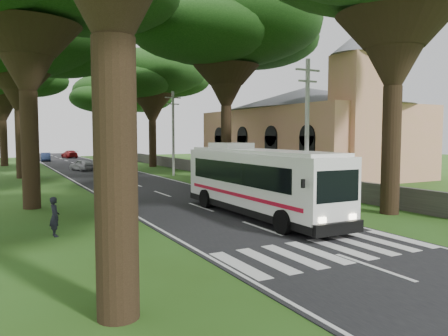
{
  "coord_description": "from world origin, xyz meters",
  "views": [
    {
      "loc": [
        -9.74,
        -13.02,
        3.89
      ],
      "look_at": [
        0.69,
        6.63,
        2.2
      ],
      "focal_mm": 35.0,
      "sensor_mm": 36.0,
      "label": 1
    }
  ],
  "objects_px": {
    "distant_car_b": "(46,157)",
    "distant_car_c": "(70,154)",
    "distant_car_a": "(82,165)",
    "coach_bus": "(258,181)",
    "church": "(306,125)",
    "pole_near": "(307,130)",
    "pole_far": "(119,133)",
    "pedestrian": "(55,217)",
    "pole_mid": "(173,132)"
  },
  "relations": [
    {
      "from": "coach_bus",
      "to": "distant_car_b",
      "type": "distance_m",
      "value": 51.69
    },
    {
      "from": "pole_far",
      "to": "pedestrian",
      "type": "distance_m",
      "value": 43.59
    },
    {
      "from": "pole_near",
      "to": "distant_car_c",
      "type": "bearing_deg",
      "value": 93.87
    },
    {
      "from": "pole_mid",
      "to": "pedestrian",
      "type": "distance_m",
      "value": 25.39
    },
    {
      "from": "distant_car_c",
      "to": "church",
      "type": "bearing_deg",
      "value": 102.85
    },
    {
      "from": "distant_car_b",
      "to": "coach_bus",
      "type": "bearing_deg",
      "value": -80.02
    },
    {
      "from": "pole_near",
      "to": "pole_mid",
      "type": "distance_m",
      "value": 20.0
    },
    {
      "from": "pole_far",
      "to": "distant_car_b",
      "type": "relative_size",
      "value": 2.13
    },
    {
      "from": "church",
      "to": "distant_car_a",
      "type": "xyz_separation_m",
      "value": [
        -19.12,
        14.18,
        -4.27
      ]
    },
    {
      "from": "distant_car_b",
      "to": "distant_car_c",
      "type": "bearing_deg",
      "value": 64.78
    },
    {
      "from": "pedestrian",
      "to": "church",
      "type": "bearing_deg",
      "value": -63.67
    },
    {
      "from": "pole_far",
      "to": "coach_bus",
      "type": "xyz_separation_m",
      "value": [
        -4.2,
        -41.62,
        -2.45
      ]
    },
    {
      "from": "distant_car_b",
      "to": "pedestrian",
      "type": "bearing_deg",
      "value": -90.07
    },
    {
      "from": "pole_far",
      "to": "pole_near",
      "type": "bearing_deg",
      "value": -90.0
    },
    {
      "from": "pedestrian",
      "to": "pole_near",
      "type": "bearing_deg",
      "value": -91.15
    },
    {
      "from": "pole_far",
      "to": "distant_car_b",
      "type": "xyz_separation_m",
      "value": [
        -8.39,
        9.89,
        -3.53
      ]
    },
    {
      "from": "distant_car_a",
      "to": "distant_car_c",
      "type": "distance_m",
      "value": 27.93
    },
    {
      "from": "coach_bus",
      "to": "pedestrian",
      "type": "bearing_deg",
      "value": 178.81
    },
    {
      "from": "pole_near",
      "to": "distant_car_a",
      "type": "xyz_separation_m",
      "value": [
        -6.76,
        29.73,
        -3.54
      ]
    },
    {
      "from": "pole_near",
      "to": "distant_car_a",
      "type": "distance_m",
      "value": 30.69
    },
    {
      "from": "pole_far",
      "to": "pedestrian",
      "type": "bearing_deg",
      "value": -107.73
    },
    {
      "from": "church",
      "to": "distant_car_b",
      "type": "relative_size",
      "value": 6.38
    },
    {
      "from": "church",
      "to": "pedestrian",
      "type": "bearing_deg",
      "value": -146.5
    },
    {
      "from": "distant_car_c",
      "to": "pole_far",
      "type": "bearing_deg",
      "value": 94.2
    },
    {
      "from": "pole_far",
      "to": "distant_car_c",
      "type": "bearing_deg",
      "value": 102.53
    },
    {
      "from": "distant_car_a",
      "to": "distant_car_c",
      "type": "xyz_separation_m",
      "value": [
        2.87,
        27.78,
        0.03
      ]
    },
    {
      "from": "distant_car_c",
      "to": "pedestrian",
      "type": "height_order",
      "value": "pedestrian"
    },
    {
      "from": "pole_far",
      "to": "distant_car_a",
      "type": "relative_size",
      "value": 2.24
    },
    {
      "from": "coach_bus",
      "to": "distant_car_b",
      "type": "bearing_deg",
      "value": 94.89
    },
    {
      "from": "pole_near",
      "to": "pedestrian",
      "type": "height_order",
      "value": "pole_near"
    },
    {
      "from": "coach_bus",
      "to": "distant_car_c",
      "type": "height_order",
      "value": "coach_bus"
    },
    {
      "from": "pole_near",
      "to": "distant_car_b",
      "type": "distance_m",
      "value": 50.71
    },
    {
      "from": "distant_car_a",
      "to": "distant_car_b",
      "type": "distance_m",
      "value": 20.23
    },
    {
      "from": "distant_car_c",
      "to": "pedestrian",
      "type": "relative_size",
      "value": 2.86
    },
    {
      "from": "pole_near",
      "to": "pole_far",
      "type": "distance_m",
      "value": 40.0
    },
    {
      "from": "pole_near",
      "to": "pedestrian",
      "type": "bearing_deg",
      "value": -173.98
    },
    {
      "from": "pole_mid",
      "to": "pole_far",
      "type": "bearing_deg",
      "value": 90.0
    },
    {
      "from": "distant_car_a",
      "to": "coach_bus",
      "type": "bearing_deg",
      "value": 76.73
    },
    {
      "from": "pole_mid",
      "to": "distant_car_c",
      "type": "height_order",
      "value": "pole_mid"
    },
    {
      "from": "coach_bus",
      "to": "distant_car_a",
      "type": "relative_size",
      "value": 3.05
    },
    {
      "from": "distant_car_b",
      "to": "church",
      "type": "bearing_deg",
      "value": -53.52
    },
    {
      "from": "church",
      "to": "distant_car_a",
      "type": "bearing_deg",
      "value": 143.44
    },
    {
      "from": "distant_car_a",
      "to": "distant_car_b",
      "type": "height_order",
      "value": "distant_car_b"
    },
    {
      "from": "distant_car_a",
      "to": "pole_near",
      "type": "bearing_deg",
      "value": 84.88
    },
    {
      "from": "coach_bus",
      "to": "distant_car_a",
      "type": "xyz_separation_m",
      "value": [
        -2.56,
        31.35,
        -1.09
      ]
    },
    {
      "from": "distant_car_b",
      "to": "distant_car_c",
      "type": "xyz_separation_m",
      "value": [
        4.5,
        7.62,
        0.02
      ]
    },
    {
      "from": "distant_car_a",
      "to": "church",
      "type": "bearing_deg",
      "value": 125.51
    },
    {
      "from": "pole_near",
      "to": "coach_bus",
      "type": "distance_m",
      "value": 5.13
    },
    {
      "from": "pedestrian",
      "to": "distant_car_b",
      "type": "bearing_deg",
      "value": -12.57
    },
    {
      "from": "pole_far",
      "to": "pedestrian",
      "type": "xyz_separation_m",
      "value": [
        -13.24,
        -41.4,
        -3.41
      ]
    }
  ]
}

